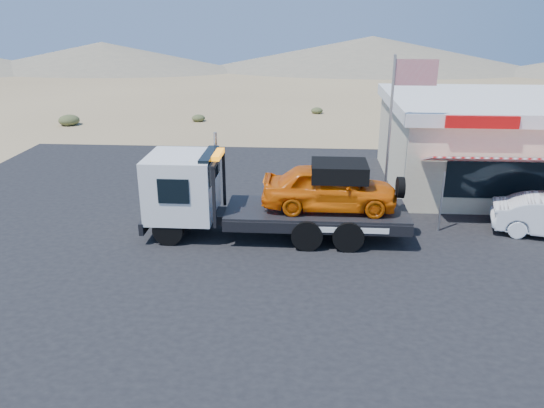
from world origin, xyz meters
name	(u,v)px	position (x,y,z in m)	size (l,w,h in m)	color
ground	(247,268)	(0.00, 0.00, 0.00)	(120.00, 120.00, 0.00)	#886F4D
asphalt_lot	(312,231)	(2.00, 3.00, 0.01)	(32.00, 24.00, 0.02)	black
tow_truck	(269,192)	(0.48, 2.54, 1.59)	(8.85, 2.62, 2.96)	black
jerky_store	(506,141)	(10.50, 8.97, 1.99)	(10.40, 9.97, 3.90)	#C7B797
flagpole	(397,120)	(4.93, 4.50, 3.76)	(1.55, 0.10, 6.00)	#99999E
distant_hills	(219,55)	(-9.77, 55.14, 1.89)	(126.00, 48.00, 4.20)	#726B59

